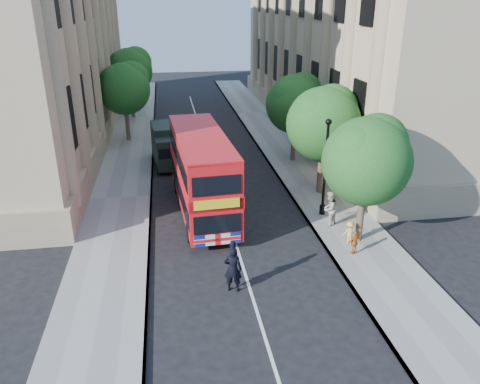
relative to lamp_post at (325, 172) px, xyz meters
name	(u,v)px	position (x,y,z in m)	size (l,w,h in m)	color
ground	(249,288)	(-5.00, -6.00, -2.51)	(120.00, 120.00, 0.00)	black
pavement_right	(313,186)	(0.75, 4.00, -2.45)	(3.50, 80.00, 0.12)	gray
pavement_left	(121,198)	(-10.75, 4.00, -2.45)	(3.50, 80.00, 0.12)	gray
building_right	(362,21)	(8.80, 18.00, 6.49)	(12.00, 38.00, 18.00)	tan
building_left	(14,23)	(-18.80, 18.00, 6.49)	(12.00, 38.00, 18.00)	tan
tree_right_near	(368,156)	(0.84, -2.97, 1.74)	(4.00, 4.00, 6.08)	#473828
tree_right_mid	(324,120)	(0.84, 3.03, 1.93)	(4.20, 4.20, 6.37)	#473828
tree_right_far	(296,101)	(0.84, 9.03, 1.80)	(4.00, 4.00, 6.15)	#473828
tree_left_far	(124,86)	(-10.96, 16.03, 1.93)	(4.00, 4.00, 6.30)	#473828
tree_left_back	(130,68)	(-10.96, 24.03, 2.20)	(4.20, 4.20, 6.65)	#473828
lamp_post	(325,172)	(0.00, 0.00, 0.00)	(0.32, 0.32, 5.16)	black
double_decker_bus	(202,171)	(-6.23, 1.49, -0.16)	(3.01, 9.35, 4.26)	red
box_van	(168,147)	(-7.89, 9.62, -1.19)	(2.38, 4.89, 2.70)	black
police_constable	(233,269)	(-5.67, -6.05, -1.54)	(0.71, 0.47, 1.95)	black
woman_pedestrian	(329,209)	(-0.11, -1.31, -1.49)	(0.87, 0.68, 1.80)	beige
child_a	(355,242)	(0.07, -4.26, -1.82)	(0.67, 0.28, 1.15)	#C76923
child_b	(350,232)	(0.23, -3.26, -1.85)	(0.70, 0.40, 1.08)	#EEC651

